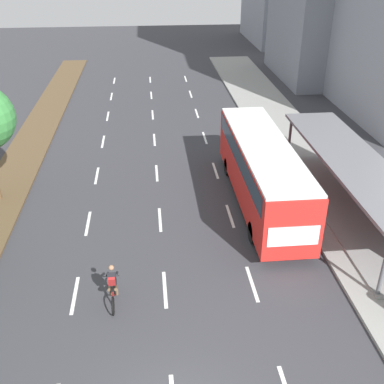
% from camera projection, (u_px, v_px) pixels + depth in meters
% --- Properties ---
extents(median_strip, '(2.60, 52.00, 0.12)m').
position_uv_depth(median_strip, '(26.00, 153.00, 29.80)').
color(median_strip, brown).
rests_on(median_strip, ground).
extents(sidewalk_right, '(4.50, 52.00, 0.15)m').
position_uv_depth(sidewalk_right, '(292.00, 143.00, 31.29)').
color(sidewalk_right, gray).
rests_on(sidewalk_right, ground).
extents(lane_divider_left, '(0.14, 43.91, 0.01)m').
position_uv_depth(lane_divider_left, '(97.00, 176.00, 27.14)').
color(lane_divider_left, white).
rests_on(lane_divider_left, ground).
extents(lane_divider_center, '(0.14, 43.91, 0.01)m').
position_uv_depth(lane_divider_center, '(157.00, 173.00, 27.44)').
color(lane_divider_center, white).
rests_on(lane_divider_center, ground).
extents(lane_divider_right, '(0.14, 43.91, 0.01)m').
position_uv_depth(lane_divider_right, '(215.00, 170.00, 27.74)').
color(lane_divider_right, white).
rests_on(lane_divider_right, ground).
extents(bus_shelter, '(2.90, 13.31, 2.86)m').
position_uv_depth(bus_shelter, '(356.00, 180.00, 22.52)').
color(bus_shelter, gray).
rests_on(bus_shelter, sidewalk_right).
extents(bus, '(2.54, 11.29, 3.37)m').
position_uv_depth(bus, '(262.00, 167.00, 23.37)').
color(bus, red).
rests_on(bus, ground).
extents(cyclist, '(0.46, 1.82, 1.71)m').
position_uv_depth(cyclist, '(113.00, 287.00, 17.24)').
color(cyclist, black).
rests_on(cyclist, ground).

